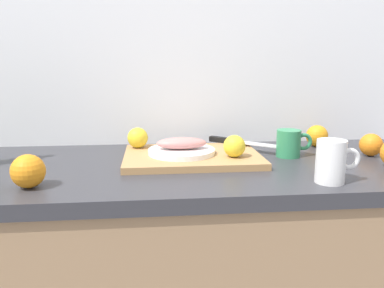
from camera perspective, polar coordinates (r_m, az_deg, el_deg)
name	(u,v)px	position (r m, az deg, el deg)	size (l,w,h in m)	color
back_wall	(123,47)	(1.44, -10.16, 13.88)	(3.20, 0.05, 2.50)	white
cutting_board	(192,157)	(1.20, 0.00, -1.86)	(0.42, 0.30, 0.02)	tan
white_plate	(182,151)	(1.20, -1.54, -1.08)	(0.21, 0.21, 0.01)	white
fish_fillet	(182,143)	(1.19, -1.55, 0.12)	(0.16, 0.07, 0.04)	tan
chef_knife	(238,142)	(1.34, 6.74, 0.32)	(0.24, 0.20, 0.02)	silver
lemon_0	(234,146)	(1.16, 6.26, -0.32)	(0.07, 0.07, 0.07)	yellow
lemon_1	(138,138)	(1.29, -7.99, 0.92)	(0.07, 0.07, 0.07)	yellow
coffee_mug_0	(289,143)	(1.27, 14.15, 0.11)	(0.12, 0.08, 0.09)	#338C59
coffee_mug_1	(332,161)	(1.03, 19.88, -2.41)	(0.11, 0.07, 0.11)	white
orange_1	(317,136)	(1.46, 17.91, 1.15)	(0.08, 0.08, 0.08)	orange
orange_2	(28,171)	(1.01, -22.98, -3.70)	(0.08, 0.08, 0.08)	orange
orange_3	(371,145)	(1.37, 24.85, -0.10)	(0.07, 0.07, 0.07)	orange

